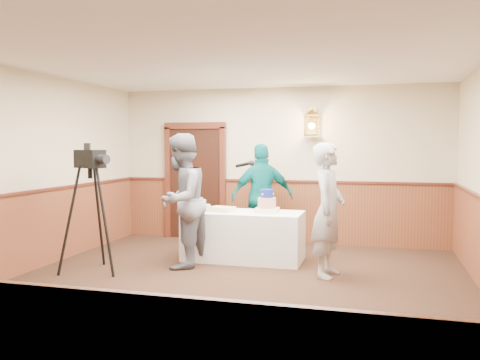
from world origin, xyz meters
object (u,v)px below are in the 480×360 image
(display_table, at_px, (243,236))
(sheet_cake_yellow, at_px, (222,209))
(sheet_cake_green, at_px, (200,207))
(tv_camera_rig, at_px, (91,218))
(interviewer, at_px, (181,201))
(tiered_cake, at_px, (267,203))
(assistant_p, at_px, (262,197))
(baker, at_px, (328,210))

(display_table, xyz_separation_m, sheet_cake_yellow, (-0.32, -0.07, 0.41))
(sheet_cake_green, bearing_deg, tv_camera_rig, -130.24)
(interviewer, height_order, tv_camera_rig, interviewer)
(tiered_cake, relative_size, interviewer, 0.18)
(assistant_p, bearing_deg, tv_camera_rig, 23.30)
(assistant_p, height_order, tv_camera_rig, assistant_p)
(sheet_cake_yellow, bearing_deg, baker, -18.37)
(baker, bearing_deg, tv_camera_rig, 109.71)
(tv_camera_rig, bearing_deg, interviewer, 50.83)
(display_table, distance_m, sheet_cake_green, 0.83)
(baker, relative_size, assistant_p, 1.01)
(interviewer, bearing_deg, tiered_cake, 124.21)
(sheet_cake_green, height_order, assistant_p, assistant_p)
(baker, bearing_deg, sheet_cake_green, 80.01)
(sheet_cake_yellow, distance_m, baker, 1.76)
(interviewer, distance_m, assistant_p, 1.75)
(interviewer, relative_size, baker, 1.07)
(assistant_p, bearing_deg, interviewer, 35.88)
(baker, xyz_separation_m, assistant_p, (-1.24, 1.49, -0.01))
(sheet_cake_green, height_order, baker, baker)
(display_table, relative_size, baker, 1.00)
(tiered_cake, xyz_separation_m, sheet_cake_yellow, (-0.69, -0.07, -0.10))
(sheet_cake_green, bearing_deg, assistant_p, 44.86)
(tiered_cake, bearing_deg, tv_camera_rig, -149.98)
(interviewer, height_order, baker, interviewer)
(tiered_cake, height_order, interviewer, interviewer)
(sheet_cake_green, xyz_separation_m, tv_camera_rig, (-1.12, -1.33, -0.02))
(sheet_cake_yellow, bearing_deg, tv_camera_rig, -141.59)
(display_table, height_order, baker, baker)
(tiered_cake, relative_size, baker, 0.20)
(sheet_cake_green, relative_size, interviewer, 0.17)
(sheet_cake_yellow, distance_m, interviewer, 0.74)
(tiered_cake, xyz_separation_m, interviewer, (-1.13, -0.65, 0.08))
(assistant_p, bearing_deg, tiered_cake, 82.49)
(tiered_cake, bearing_deg, sheet_cake_yellow, -173.96)
(display_table, distance_m, baker, 1.57)
(display_table, xyz_separation_m, tv_camera_rig, (-1.84, -1.28, 0.39))
(display_table, bearing_deg, sheet_cake_green, 176.10)
(tiered_cake, height_order, assistant_p, assistant_p)
(sheet_cake_green, bearing_deg, interviewer, -93.32)
(tv_camera_rig, bearing_deg, sheet_cake_yellow, 59.12)
(tiered_cake, xyz_separation_m, tv_camera_rig, (-2.21, -1.28, -0.12))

